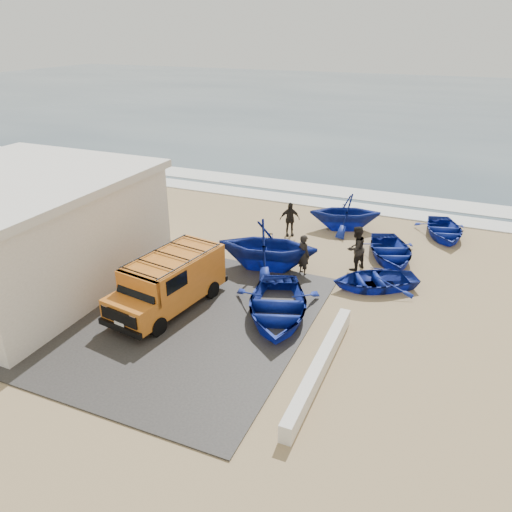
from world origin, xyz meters
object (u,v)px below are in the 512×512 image
(van, at_px, (170,281))
(fisherman_middle, at_px, (356,248))
(boat_near_right, at_px, (374,280))
(boat_mid_right, at_px, (390,251))
(fisherman_back, at_px, (290,219))
(parapet, at_px, (320,366))
(boat_mid_left, at_px, (267,245))
(boat_near_left, at_px, (277,306))
(fisherman_front, at_px, (304,255))
(boat_far_left, at_px, (345,212))
(building, at_px, (16,231))
(boat_far_right, at_px, (444,230))

(van, xyz_separation_m, fisherman_middle, (5.39, 5.74, -0.13))
(boat_near_right, distance_m, boat_mid_right, 2.92)
(fisherman_back, bearing_deg, fisherman_middle, -62.91)
(parapet, height_order, boat_mid_left, boat_mid_left)
(boat_near_left, relative_size, fisherman_front, 2.54)
(fisherman_middle, bearing_deg, boat_mid_left, -36.85)
(boat_near_left, relative_size, fisherman_middle, 2.32)
(boat_mid_left, xyz_separation_m, boat_far_left, (1.86, 5.74, -0.17))
(parapet, distance_m, boat_mid_right, 8.90)
(fisherman_middle, bearing_deg, van, -13.59)
(boat_near_left, bearing_deg, boat_mid_right, 47.33)
(fisherman_middle, bearing_deg, boat_far_left, -130.92)
(building, xyz_separation_m, van, (6.44, 0.57, -1.08))
(boat_mid_left, bearing_deg, fisherman_middle, -77.55)
(building, relative_size, fisherman_middle, 4.96)
(boat_mid_right, bearing_deg, boat_far_right, 40.27)
(boat_far_right, relative_size, fisherman_front, 1.99)
(boat_mid_right, relative_size, fisherman_front, 2.14)
(fisherman_middle, relative_size, fisherman_back, 1.13)
(boat_far_right, xyz_separation_m, fisherman_front, (-5.01, -6.47, 0.51))
(building, distance_m, boat_near_right, 13.96)
(boat_near_left, distance_m, boat_mid_left, 3.91)
(boat_near_right, bearing_deg, parapet, -33.74)
(boat_far_left, bearing_deg, boat_near_left, -20.30)
(boat_near_left, bearing_deg, van, 173.43)
(boat_near_right, height_order, boat_far_right, boat_far_right)
(boat_near_left, height_order, boat_mid_right, boat_near_left)
(boat_far_right, relative_size, fisherman_back, 2.06)
(van, bearing_deg, fisherman_back, 87.66)
(fisherman_middle, bearing_deg, boat_mid_right, 172.04)
(fisherman_front, bearing_deg, parapet, 145.70)
(boat_far_left, xyz_separation_m, boat_far_right, (4.68, 0.90, -0.56))
(boat_near_left, distance_m, fisherman_front, 3.63)
(boat_near_left, height_order, fisherman_middle, fisherman_middle)
(boat_mid_right, relative_size, boat_far_left, 1.06)
(parapet, height_order, boat_near_left, boat_near_left)
(boat_mid_left, distance_m, boat_mid_right, 5.53)
(van, relative_size, boat_near_left, 1.12)
(boat_mid_right, xyz_separation_m, boat_far_right, (1.96, 3.60, -0.03))
(boat_far_left, height_order, fisherman_front, boat_far_left)
(parapet, height_order, fisherman_front, fisherman_front)
(building, height_order, parapet, building)
(parapet, relative_size, boat_mid_right, 1.63)
(building, relative_size, fisherman_front, 5.44)
(parapet, bearing_deg, boat_near_left, 133.44)
(building, height_order, boat_far_right, building)
(parapet, relative_size, boat_far_left, 1.72)
(building, bearing_deg, boat_mid_right, 31.14)
(van, distance_m, boat_near_right, 7.86)
(boat_far_right, bearing_deg, parapet, -116.18)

